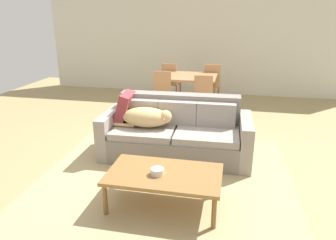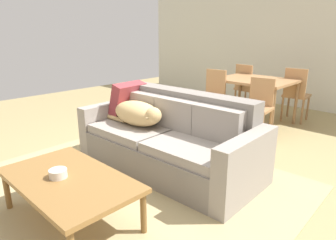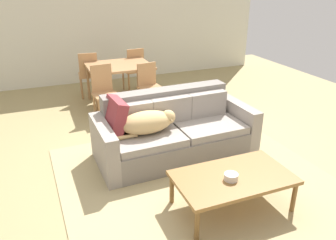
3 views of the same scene
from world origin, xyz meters
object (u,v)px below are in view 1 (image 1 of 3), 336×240
dog_on_left_cushion (147,117)px  throw_pillow_by_left_arm (124,108)px  coffee_table (164,176)px  dining_table (188,79)px  bowl_on_coffee_table (157,172)px  dining_chair_far_right (212,82)px  dining_chair_near_right (203,96)px  dining_chair_far_left (171,81)px  dining_chair_near_left (161,93)px  couch (177,134)px

dog_on_left_cushion → throw_pillow_by_left_arm: size_ratio=1.81×
coffee_table → dining_table: (-0.29, 3.60, 0.33)m
coffee_table → bowl_on_coffee_table: size_ratio=8.52×
dining_table → bowl_on_coffee_table: bearing=-86.5°
coffee_table → dining_chair_far_right: 4.19m
dining_chair_near_right → dining_chair_far_right: dining_chair_far_right is taller
bowl_on_coffee_table → dining_chair_far_left: (-0.72, 4.24, 0.08)m
coffee_table → dining_chair_near_left: (-0.72, 2.98, 0.15)m
dining_chair_near_left → dining_chair_near_right: (0.83, 0.00, -0.01)m
dog_on_left_cushion → bowl_on_coffee_table: (0.46, -1.26, -0.17)m
dog_on_left_cushion → dining_table: dining_table is taller
dining_chair_near_left → dining_chair_far_left: (-0.06, 1.20, 0.00)m
dining_table → dining_chair_far_left: 0.78m
dining_chair_near_right → dining_chair_far_left: bearing=119.4°
coffee_table → dining_table: size_ratio=1.04×
couch → dining_table: (-0.18, 2.27, 0.36)m
bowl_on_coffee_table → dining_chair_far_right: dining_chair_far_right is taller
throw_pillow_by_left_arm → dining_chair_near_left: dining_chair_near_left is taller
dining_table → dining_chair_far_left: bearing=130.3°
dining_chair_far_right → bowl_on_coffee_table: bearing=81.4°
dining_chair_near_left → dining_chair_far_right: bearing=48.9°
coffee_table → dining_chair_near_right: (0.10, 2.98, 0.14)m
dog_on_left_cushion → dining_chair_far_right: size_ratio=0.91×
dining_chair_far_right → dining_table: bearing=46.2°
couch → dining_chair_far_left: size_ratio=2.33×
bowl_on_coffee_table → dining_chair_far_left: size_ratio=0.16×
coffee_table → dining_chair_far_left: dining_chair_far_left is taller
dog_on_left_cushion → coffee_table: size_ratio=0.69×
dining_chair_near_right → dining_chair_far_left: size_ratio=0.95×
dining_table → dining_chair_near_left: bearing=-124.8°
dog_on_left_cushion → dining_table: bearing=82.9°
throw_pillow_by_left_arm → bowl_on_coffee_table: 1.68m
throw_pillow_by_left_arm → bowl_on_coffee_table: bearing=-58.9°
dog_on_left_cushion → coffee_table: bearing=-68.3°
dog_on_left_cushion → dining_chair_far_left: size_ratio=0.92×
coffee_table → dining_chair_far_right: (0.17, 4.19, 0.16)m
dining_chair_near_right → throw_pillow_by_left_arm: bearing=-129.4°
bowl_on_coffee_table → dining_chair_near_left: 3.10m
throw_pillow_by_left_arm → coffee_table: bearing=-56.0°
couch → bowl_on_coffee_table: couch is taller
dog_on_left_cushion → bowl_on_coffee_table: bearing=-71.7°
coffee_table → dining_table: dining_table is taller
dining_table → dining_chair_far_left: dining_chair_far_left is taller
dining_table → dining_chair_far_right: 0.77m
dining_chair_far_right → coffee_table: bearing=82.2°
dining_chair_near_left → coffee_table: bearing=-80.9°
throw_pillow_by_left_arm → dining_chair_near_left: (0.20, 1.61, -0.16)m
dining_chair_near_left → dining_chair_far_left: size_ratio=1.00×
dining_chair_far_left → dog_on_left_cushion: bearing=100.3°
dog_on_left_cushion → throw_pillow_by_left_arm: 0.44m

